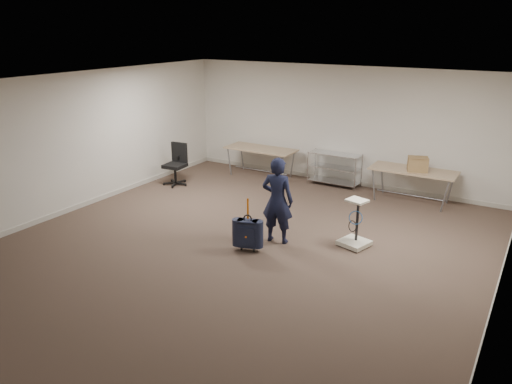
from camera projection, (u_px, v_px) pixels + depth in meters
The scene contains 10 objects.
ground at pixel (240, 249), 8.62m from camera, with size 9.00×9.00×0.00m, color #413027.
room_shell at pixel (278, 221), 9.73m from camera, with size 8.00×9.00×9.00m.
folding_table_left at pixel (261, 150), 12.54m from camera, with size 1.80×0.75×0.73m.
folding_table_right at pixel (413, 172), 10.69m from camera, with size 1.80×0.75×0.73m.
wire_shelf at pixel (334, 168), 11.89m from camera, with size 1.22×0.47×0.80m.
person at pixel (277, 200), 8.67m from camera, with size 0.56×0.37×1.55m, color black.
suitcase at pixel (248, 233), 8.45m from camera, with size 0.39×0.29×0.94m.
office_chair at pixel (176, 172), 12.02m from camera, with size 0.60×0.60×1.00m.
equipment_cart at pixel (355, 234), 8.67m from camera, with size 0.57×0.57×0.86m.
cardboard_box at pixel (418, 164), 10.52m from camera, with size 0.41×0.30×0.30m, color #9C6C48.
Camera 1 is at (4.28, -6.59, 3.68)m, focal length 35.00 mm.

